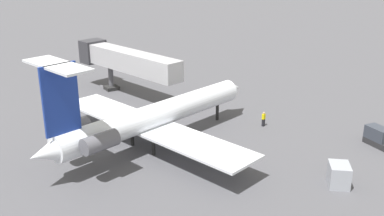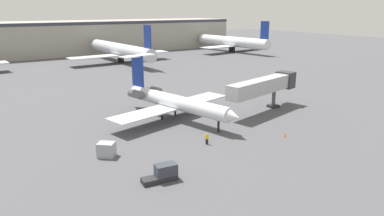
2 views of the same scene
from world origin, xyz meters
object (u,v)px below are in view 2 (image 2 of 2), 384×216
at_px(ground_crew_marshaller, 207,139).
at_px(parked_airliner_centre, 121,50).
at_px(regional_jet, 172,100).
at_px(traffic_cone_near, 285,135).
at_px(parked_airliner_east_mid, 232,42).
at_px(jet_bridge, 266,85).
at_px(baggage_tug_lead, 163,174).
at_px(cargo_container_uld, 106,150).

distance_m(ground_crew_marshaller, parked_airliner_centre, 82.12).
relative_size(regional_jet, ground_crew_marshaller, 15.65).
distance_m(ground_crew_marshaller, traffic_cone_near, 12.27).
bearing_deg(regional_jet, parked_airliner_east_mid, 45.03).
height_order(traffic_cone_near, parked_airliner_east_mid, parked_airliner_east_mid).
bearing_deg(ground_crew_marshaller, traffic_cone_near, -18.11).
xyz_separation_m(jet_bridge, parked_airliner_centre, (-0.18, 71.55, -0.35)).
relative_size(ground_crew_marshaller, parked_airliner_centre, 0.04).
xyz_separation_m(baggage_tug_lead, parked_airliner_east_mid, (82.24, 89.55, 3.58)).
distance_m(regional_jet, ground_crew_marshaller, 13.60).
distance_m(cargo_container_uld, parked_airliner_centre, 82.96).
bearing_deg(baggage_tug_lead, regional_jet, 57.84).
bearing_deg(cargo_container_uld, jet_bridge, 8.30).
distance_m(baggage_tug_lead, parked_airliner_centre, 91.01).
bearing_deg(baggage_tug_lead, cargo_container_uld, 107.35).
xyz_separation_m(baggage_tug_lead, cargo_container_uld, (-3.06, 9.78, 0.12)).
relative_size(regional_jet, parked_airliner_east_mid, 0.68).
xyz_separation_m(ground_crew_marshaller, cargo_container_uld, (-13.41, 3.52, 0.10)).
relative_size(regional_jet, cargo_container_uld, 9.83).
bearing_deg(baggage_tug_lead, ground_crew_marshaller, 31.17).
bearing_deg(ground_crew_marshaller, baggage_tug_lead, -148.83).
distance_m(regional_jet, parked_airliner_east_mid, 99.00).
height_order(regional_jet, parked_airliner_east_mid, parked_airliner_east_mid).
bearing_deg(regional_jet, parked_airliner_centre, 75.63).
xyz_separation_m(traffic_cone_near, parked_airliner_centre, (7.31, 83.62, 4.18)).
distance_m(ground_crew_marshaller, cargo_container_uld, 13.87).
relative_size(regional_jet, jet_bridge, 1.42).
relative_size(cargo_container_uld, parked_airliner_east_mid, 0.07).
bearing_deg(regional_jet, baggage_tug_lead, -122.16).
height_order(regional_jet, cargo_container_uld, regional_jet).
distance_m(cargo_container_uld, parked_airliner_east_mid, 116.83).
bearing_deg(parked_airliner_centre, traffic_cone_near, -95.00).
height_order(baggage_tug_lead, parked_airliner_east_mid, parked_airliner_east_mid).
bearing_deg(cargo_container_uld, baggage_tug_lead, -72.65).
xyz_separation_m(regional_jet, cargo_container_uld, (-15.33, -9.74, -2.28)).
bearing_deg(cargo_container_uld, regional_jet, 32.43).
relative_size(baggage_tug_lead, parked_airliner_centre, 0.10).
xyz_separation_m(regional_jet, parked_airliner_centre, (17.05, 66.56, 1.21)).
height_order(cargo_container_uld, traffic_cone_near, cargo_container_uld).
relative_size(jet_bridge, parked_airliner_east_mid, 0.48).
bearing_deg(jet_bridge, cargo_container_uld, -171.70).
bearing_deg(ground_crew_marshaller, regional_jet, 81.78).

